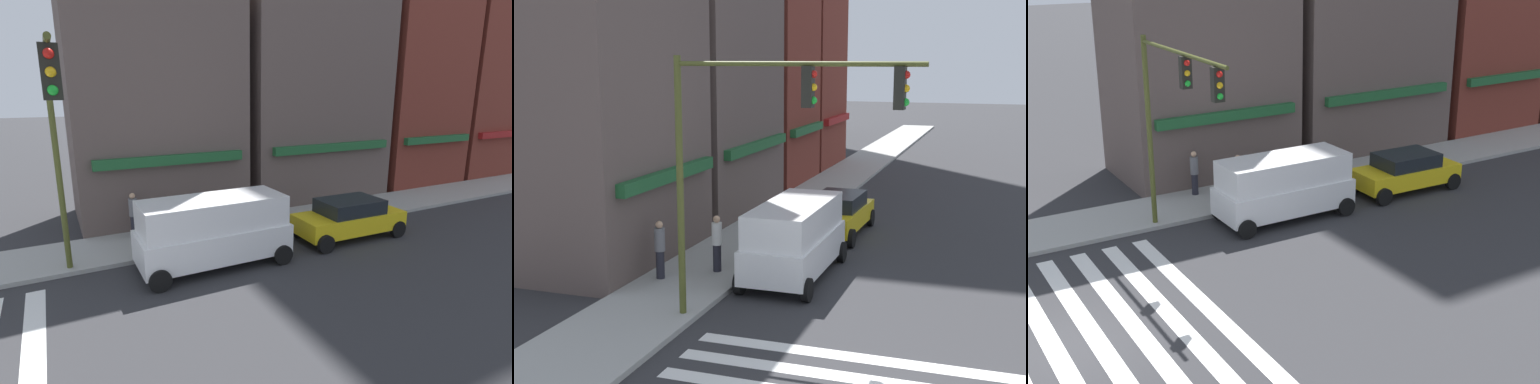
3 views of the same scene
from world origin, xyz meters
The scene contains 7 objects.
ground_plane centered at (0.00, 0.00, 0.00)m, with size 200.00×200.00×0.00m, color #2D2D30.
crosswalk_stripes centered at (0.00, 0.00, 0.00)m, with size 7.91×10.80×0.01m.
traffic_signal centered at (4.70, 4.22, 4.93)m, with size 0.32×6.14×6.75m.
van_white centered at (9.06, 4.70, 1.29)m, with size 5.00×2.22×2.34m.
sedan_yellow centered at (14.83, 4.70, 0.84)m, with size 4.45×2.02×1.59m.
pedestrian_grey_coat centered at (7.15, 8.34, 1.07)m, with size 0.32×0.32×1.77m.
pedestrian_white_shirt centered at (8.38, 7.01, 1.07)m, with size 0.32×0.32×1.77m.
Camera 3 is at (-3.63, -16.20, 9.74)m, focal length 50.00 mm.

